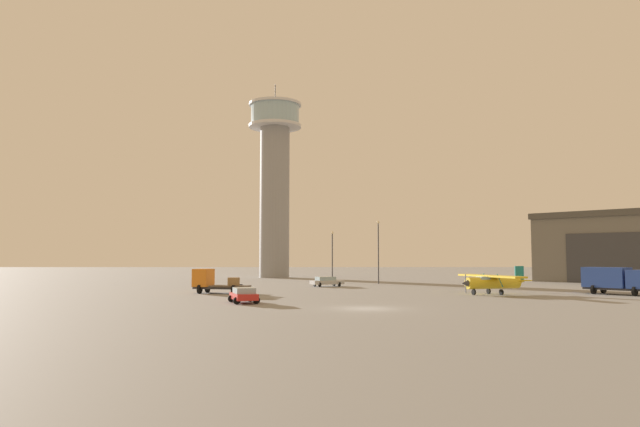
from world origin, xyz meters
name	(u,v)px	position (x,y,z in m)	size (l,w,h in m)	color
ground_plane	(365,309)	(0.00, 0.00, 0.00)	(400.00, 400.00, 0.00)	gray
control_tower	(273,174)	(-12.93, 71.37, 20.97)	(10.72, 10.72, 39.73)	gray
hangar	(632,247)	(49.04, 51.27, 5.78)	(34.24, 34.09, 11.52)	#6B665B
airplane_yellow	(492,281)	(15.38, 17.55, 1.44)	(8.13, 10.31, 3.08)	gold
truck_box_blue	(614,279)	(28.68, 17.42, 1.68)	(6.08, 6.84, 2.96)	#38383D
truck_flatbed_orange	(211,282)	(-15.86, 19.81, 1.32)	(6.64, 4.05, 2.75)	#38383D
car_red	(243,295)	(-10.45, 5.50, 0.74)	(3.15, 4.48, 1.37)	red
car_silver	(325,281)	(-2.76, 35.07, 0.74)	(4.88, 3.56, 1.37)	#B7BABF
light_post_west	(377,247)	(5.36, 43.61, 5.72)	(0.44, 0.44, 9.73)	#38383D
light_post_east	(331,252)	(-1.69, 47.92, 4.96)	(0.44, 0.44, 8.29)	#38383D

